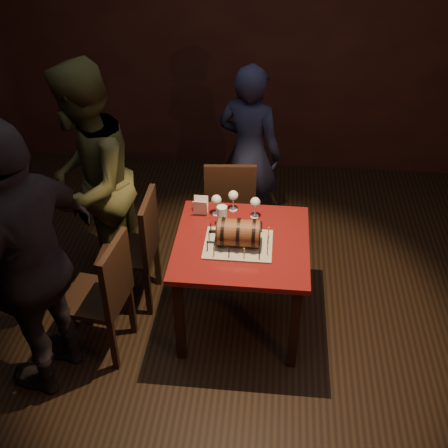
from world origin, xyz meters
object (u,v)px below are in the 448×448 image
Objects in this scene: chair_left_front at (105,292)px; barrel_cake at (238,233)px; pint_of_ale at (222,216)px; chair_back at (230,203)px; pub_table at (242,254)px; wine_glass_mid at (233,196)px; person_left_front at (32,265)px; person_back at (249,153)px; chair_left_rear at (138,245)px; person_left_rear at (89,184)px; wine_glass_right at (255,203)px; wine_glass_left at (216,201)px.

barrel_cake is at bearing 19.19° from chair_left_front.
chair_back is at bearing 89.84° from pint_of_ale.
wine_glass_mid reaches higher than pub_table.
wine_glass_mid is 0.09× the size of person_left_front.
person_left_front is at bearing 77.20° from person_back.
chair_back is 0.50× the size of person_left_front.
person_left_front reaches higher than chair_left_rear.
barrel_cake is at bearing 69.39° from person_left_rear.
pub_table is at bearing -75.98° from wine_glass_mid.
barrel_cake is 0.41m from wine_glass_mid.
wine_glass_mid reaches higher than pint_of_ale.
pint_of_ale is 1.02m from person_back.
person_left_front is at bearing -139.41° from wine_glass_mid.
person_left_front reaches higher than pint_of_ale.
barrel_cake is 0.36× the size of chair_left_front.
chair_left_rear is (-0.84, -0.12, -0.35)m from wine_glass_right.
chair_back and chair_left_rear have the same top height.
person_left_rear is at bearing 159.67° from barrel_cake.
wine_glass_right is 1.07× the size of pint_of_ale.
chair_back is at bearing 98.84° from barrel_cake.
person_left_front reaches higher than wine_glass_left.
chair_back is (-0.15, 0.78, -0.12)m from pub_table.
chair_left_front is 1.77m from person_back.
wine_glass_left is 0.60m from chair_back.
pub_table is 0.42m from wine_glass_left.
chair_left_front is at bearing 81.66° from person_back.
barrel_cake is 0.35m from wine_glass_right.
chair_left_front is at bearing -137.97° from wine_glass_mid.
chair_left_rear is at bearing 163.54° from barrel_cake.
pint_of_ale is at bearing 35.57° from chair_left_front.
person_back is at bearing 53.51° from chair_left_rear.
barrel_cake reaches higher than chair_left_rear.
chair_left_front reaches higher than pub_table.
pub_table is at bearing -79.14° from chair_back.
wine_glass_left is at bearing 179.15° from wine_glass_right.
pub_table is 1.19m from person_back.
barrel_cake is 2.11× the size of wine_glass_left.
barrel_cake is 1.20m from person_left_rear.
wine_glass_left is at bearing -96.25° from chair_back.
chair_left_rear reaches higher than pint_of_ale.
barrel_cake is at bearing -114.70° from pub_table.
chair_left_rear is at bearing 62.14° from person_left_rear.
person_back reaches higher than chair_left_rear.
wine_glass_mid is 0.17× the size of chair_left_rear.
pint_of_ale is at bearing 120.81° from barrel_cake.
chair_left_rear is 1.00× the size of chair_left_front.
chair_left_front is at bearing -100.88° from chair_left_rear.
wine_glass_left is at bearing 85.18° from person_left_rear.
wine_glass_mid is 0.17× the size of chair_left_front.
wine_glass_mid is 0.10× the size of person_back.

